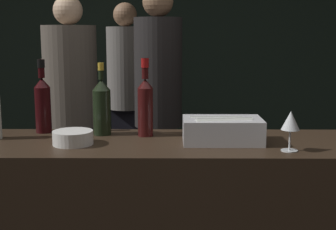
% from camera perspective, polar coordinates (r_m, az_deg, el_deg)
% --- Properties ---
extents(wall_back_chalkboard, '(6.40, 0.06, 2.80)m').
position_cam_1_polar(wall_back_chalkboard, '(4.59, 0.26, 9.06)').
color(wall_back_chalkboard, black).
rests_on(wall_back_chalkboard, ground_plane).
extents(ice_bin_with_bottles, '(0.36, 0.22, 0.12)m').
position_cam_1_polar(ice_bin_with_bottles, '(2.13, 6.60, -1.73)').
color(ice_bin_with_bottles, silver).
rests_on(ice_bin_with_bottles, bar_counter).
extents(bowl_white, '(0.18, 0.18, 0.06)m').
position_cam_1_polar(bowl_white, '(2.13, -11.52, -2.67)').
color(bowl_white, white).
rests_on(bowl_white, bar_counter).
extents(wine_glass, '(0.08, 0.08, 0.17)m').
position_cam_1_polar(wine_glass, '(2.02, 14.71, -0.81)').
color(wine_glass, silver).
rests_on(wine_glass, bar_counter).
extents(red_wine_bottle_black_foil, '(0.08, 0.08, 0.36)m').
position_cam_1_polar(red_wine_bottle_black_foil, '(2.40, -15.02, 1.50)').
color(red_wine_bottle_black_foil, black).
rests_on(red_wine_bottle_black_foil, bar_counter).
extents(champagne_bottle, '(0.09, 0.09, 0.35)m').
position_cam_1_polar(champagne_bottle, '(2.29, -8.08, 1.11)').
color(champagne_bottle, black).
rests_on(champagne_bottle, bar_counter).
extents(red_wine_bottle_tall, '(0.07, 0.07, 0.37)m').
position_cam_1_polar(red_wine_bottle_tall, '(2.24, -2.78, 1.38)').
color(red_wine_bottle_tall, '#380F0F').
rests_on(red_wine_bottle_tall, bar_counter).
extents(person_in_hoodie, '(0.34, 0.34, 1.74)m').
position_cam_1_polar(person_in_hoodie, '(4.25, -5.12, 3.21)').
color(person_in_hoodie, black).
rests_on(person_in_hoodie, ground_plane).
extents(person_blond_tee, '(0.39, 0.39, 1.74)m').
position_cam_1_polar(person_blond_tee, '(3.51, -11.71, 1.41)').
color(person_blond_tee, black).
rests_on(person_blond_tee, ground_plane).
extents(person_grey_polo, '(0.33, 0.33, 1.79)m').
position_cam_1_polar(person_grey_polo, '(3.27, -1.20, 1.81)').
color(person_grey_polo, black).
rests_on(person_grey_polo, ground_plane).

